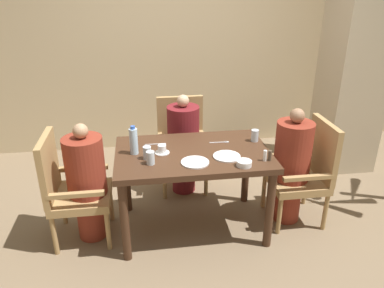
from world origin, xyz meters
name	(u,v)px	position (x,y,z in m)	size (l,w,h in m)	color
ground_plane	(193,226)	(0.00, 0.00, 0.00)	(16.00, 16.00, 0.00)	#7A664C
wall_back	(170,38)	(0.00, 1.91, 1.40)	(8.00, 0.06, 2.80)	#C6B289
pillar_stone	(357,51)	(1.94, 1.02, 1.35)	(0.59, 0.59, 2.70)	#BCAD8E
dining_table	(193,162)	(0.00, 0.00, 0.65)	(1.28, 0.82, 0.75)	#422819
chair_left_side	(69,187)	(-1.03, 0.00, 0.50)	(0.49, 0.49, 0.95)	#A88451
diner_in_left_chair	(87,181)	(-0.88, 0.00, 0.54)	(0.32, 0.32, 1.04)	maroon
chair_far_side	(182,141)	(0.00, 0.80, 0.50)	(0.49, 0.49, 0.95)	#A88451
diner_in_far_chair	(183,143)	(0.00, 0.65, 0.54)	(0.32, 0.32, 1.05)	maroon
chair_right_side	(306,170)	(1.03, 0.00, 0.50)	(0.49, 0.49, 0.95)	#A88451
diner_in_right_chair	(291,165)	(0.88, 0.00, 0.56)	(0.32, 0.32, 1.08)	maroon
plate_main_left	(227,156)	(0.26, -0.14, 0.76)	(0.22, 0.22, 0.01)	white
plate_main_right	(195,162)	(-0.01, -0.21, 0.76)	(0.22, 0.22, 0.01)	white
teacup_with_saucer	(162,150)	(-0.25, 0.01, 0.78)	(0.12, 0.12, 0.07)	white
bowl_small	(244,163)	(0.35, -0.31, 0.77)	(0.12, 0.12, 0.04)	white
water_bottle	(134,141)	(-0.48, 0.03, 0.86)	(0.07, 0.07, 0.24)	silver
glass_tall_near	(147,153)	(-0.38, -0.08, 0.80)	(0.06, 0.06, 0.11)	silver
glass_tall_mid	(255,136)	(0.57, 0.14, 0.80)	(0.06, 0.06, 0.11)	silver
glass_tall_far	(150,158)	(-0.36, -0.18, 0.80)	(0.06, 0.06, 0.11)	silver
salt_shaker	(265,156)	(0.54, -0.25, 0.79)	(0.03, 0.03, 0.09)	white
pepper_shaker	(270,156)	(0.58, -0.25, 0.79)	(0.03, 0.03, 0.09)	#4C3D2D
fork_beside_plate	(221,142)	(0.28, 0.15, 0.75)	(0.17, 0.02, 0.00)	silver
knife_beside_plate	(157,144)	(-0.29, 0.19, 0.75)	(0.18, 0.02, 0.00)	silver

